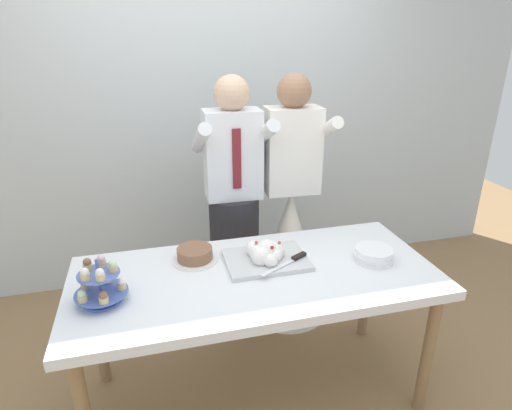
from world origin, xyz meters
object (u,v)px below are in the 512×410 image
object	(u,v)px
plate_stack	(374,255)
person_bride	(289,238)
main_cake_tray	(266,255)
round_cake	(195,255)
dessert_table	(256,286)
cupcake_stand	(100,284)
person_groom	(234,221)

from	to	relation	value
plate_stack	person_bride	xyz separation A→B (m)	(-0.21, 0.72, -0.23)
main_cake_tray	person_bride	size ratio (longest dim) A/B	0.25
plate_stack	person_bride	bearing A→B (deg)	105.95
main_cake_tray	plate_stack	bearing A→B (deg)	-12.70
main_cake_tray	round_cake	size ratio (longest dim) A/B	1.75
dessert_table	plate_stack	world-z (taller)	plate_stack
cupcake_stand	main_cake_tray	xyz separation A→B (m)	(0.79, 0.15, -0.05)
cupcake_stand	plate_stack	world-z (taller)	cupcake_stand
dessert_table	round_cake	world-z (taller)	round_cake
main_cake_tray	person_groom	distance (m)	0.61
person_groom	person_bride	xyz separation A→B (m)	(0.38, -0.00, -0.16)
dessert_table	plate_stack	distance (m)	0.63
round_cake	person_bride	distance (m)	0.88
main_cake_tray	round_cake	bearing A→B (deg)	162.55
cupcake_stand	round_cake	world-z (taller)	cupcake_stand
dessert_table	main_cake_tray	distance (m)	0.17
plate_stack	cupcake_stand	bearing A→B (deg)	-178.74
plate_stack	person_groom	xyz separation A→B (m)	(-0.59, 0.73, -0.06)
round_cake	person_bride	world-z (taller)	person_bride
main_cake_tray	person_bride	xyz separation A→B (m)	(0.34, 0.60, -0.23)
round_cake	person_bride	bearing A→B (deg)	35.33
main_cake_tray	person_groom	size ratio (longest dim) A/B	0.25
plate_stack	person_bride	world-z (taller)	person_bride
plate_stack	round_cake	size ratio (longest dim) A/B	0.84
cupcake_stand	dessert_table	bearing A→B (deg)	4.77
cupcake_stand	round_cake	distance (m)	0.52
round_cake	person_groom	xyz separation A→B (m)	(0.31, 0.49, -0.06)
cupcake_stand	person_groom	world-z (taller)	person_groom
main_cake_tray	person_groom	xyz separation A→B (m)	(-0.04, 0.60, -0.07)
cupcake_stand	round_cake	size ratio (longest dim) A/B	0.96
dessert_table	round_cake	xyz separation A→B (m)	(-0.27, 0.20, 0.11)
person_bride	main_cake_tray	bearing A→B (deg)	-119.61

